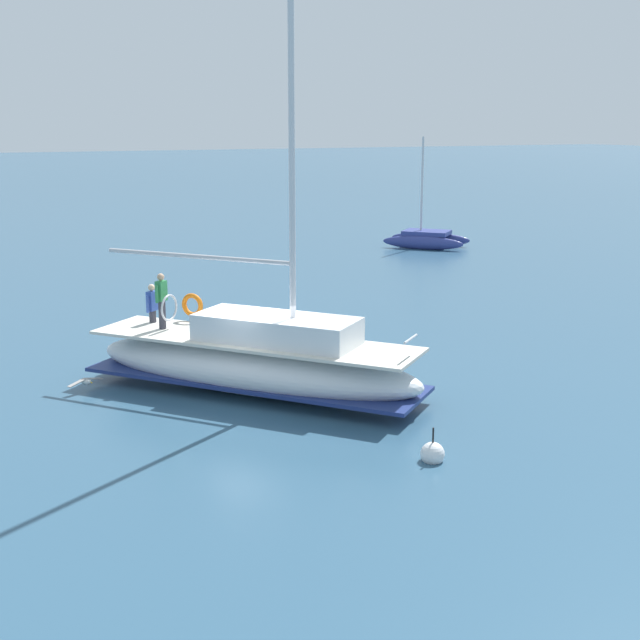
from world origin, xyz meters
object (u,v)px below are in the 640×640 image
Objects in this scene: moored_catamaran at (426,238)px; seagull at (86,381)px; mooring_buoy at (433,454)px; main_sailboat at (256,360)px.

moored_catamaran is 6.18× the size of seagull.
mooring_buoy is at bearing 34.55° from seagull.
moored_catamaran is (-21.33, 19.36, -0.36)m from main_sailboat.
moored_catamaran is 32.76m from mooring_buoy.
main_sailboat reaches higher than mooring_buoy.
moored_catamaran is at bearing 129.33° from seagull.
main_sailboat is 6.42m from mooring_buoy.
moored_catamaran is at bearing 137.77° from main_sailboat.
main_sailboat reaches higher than moored_catamaran.
moored_catamaran reaches higher than mooring_buoy.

